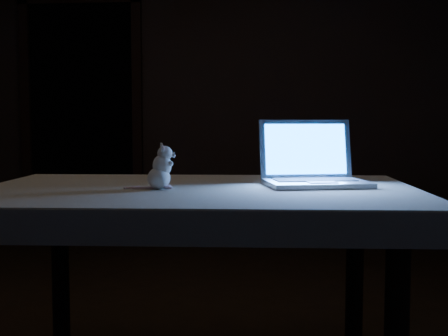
# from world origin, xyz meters

# --- Properties ---
(back_wall) EXTENTS (4.50, 0.04, 2.60)m
(back_wall) POSITION_xyz_m (0.00, 2.50, 1.30)
(back_wall) COLOR black
(back_wall) RESTS_ON ground
(doorway) EXTENTS (1.06, 0.36, 2.13)m
(doorway) POSITION_xyz_m (-1.10, 2.50, 1.06)
(doorway) COLOR black
(doorway) RESTS_ON back_wall
(table) EXTENTS (1.53, 1.01, 0.80)m
(table) POSITION_xyz_m (0.27, -0.40, 0.40)
(table) COLOR black
(table) RESTS_ON floor
(tablecloth) EXTENTS (1.79, 1.38, 0.10)m
(tablecloth) POSITION_xyz_m (0.36, -0.41, 0.76)
(tablecloth) COLOR beige
(tablecloth) RESTS_ON table
(laptop) EXTENTS (0.44, 0.40, 0.25)m
(laptop) POSITION_xyz_m (0.71, -0.30, 0.94)
(laptop) COLOR #B8B9BE
(laptop) RESTS_ON tablecloth
(plush_mouse) EXTENTS (0.15, 0.15, 0.16)m
(plush_mouse) POSITION_xyz_m (0.14, -0.46, 0.89)
(plush_mouse) COLOR white
(plush_mouse) RESTS_ON tablecloth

